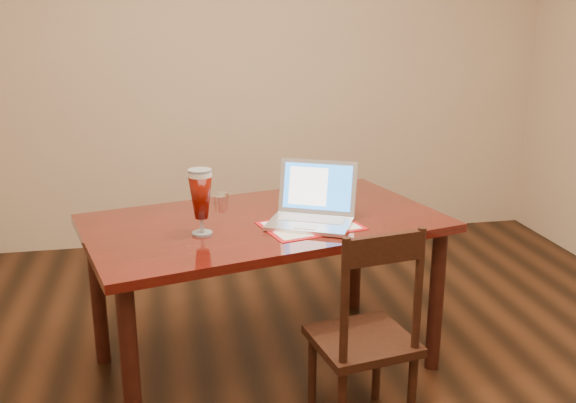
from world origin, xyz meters
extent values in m
cube|color=tan|center=(0.00, 2.50, 1.35)|extent=(4.50, 0.01, 2.70)
cube|color=#4E0D0A|center=(-0.15, 0.65, 0.73)|extent=(1.77, 1.27, 0.04)
cylinder|color=black|center=(-0.76, 0.11, 0.36)|extent=(0.07, 0.07, 0.71)
cylinder|color=black|center=(0.64, 0.46, 0.36)|extent=(0.07, 0.07, 0.71)
cylinder|color=black|center=(-0.94, 0.83, 0.36)|extent=(0.07, 0.07, 0.71)
cylinder|color=black|center=(0.46, 1.18, 0.36)|extent=(0.07, 0.07, 0.71)
cube|color=#AC0F15|center=(0.03, 0.51, 0.75)|extent=(0.48, 0.39, 0.00)
cube|color=silver|center=(0.03, 0.51, 0.75)|extent=(0.43, 0.35, 0.00)
cube|color=silver|center=(0.03, 0.50, 0.76)|extent=(0.43, 0.38, 0.02)
cube|color=#B3B3B8|center=(0.05, 0.55, 0.77)|extent=(0.31, 0.23, 0.00)
cube|color=silver|center=(0.00, 0.44, 0.77)|extent=(0.11, 0.10, 0.00)
cube|color=silver|center=(0.10, 0.65, 0.89)|extent=(0.36, 0.22, 0.24)
cube|color=blue|center=(0.09, 0.64, 0.89)|extent=(0.31, 0.19, 0.20)
cube|color=white|center=(0.05, 0.66, 0.89)|extent=(0.18, 0.12, 0.17)
cylinder|color=silver|center=(-0.45, 0.49, 0.76)|extent=(0.09, 0.09, 0.01)
cylinder|color=silver|center=(-0.45, 0.49, 0.79)|extent=(0.02, 0.02, 0.06)
cylinder|color=beige|center=(-0.45, 0.49, 1.02)|extent=(0.10, 0.10, 0.02)
cylinder|color=silver|center=(-0.45, 0.49, 1.03)|extent=(0.10, 0.10, 0.01)
cylinder|color=silver|center=(-0.33, 0.93, 0.77)|extent=(0.06, 0.06, 0.04)
cylinder|color=silver|center=(-0.31, 0.99, 0.77)|extent=(0.06, 0.06, 0.04)
cube|color=black|center=(0.16, 0.09, 0.39)|extent=(0.44, 0.42, 0.04)
cylinder|color=black|center=(0.33, -0.03, 0.19)|extent=(0.04, 0.04, 0.37)
cylinder|color=black|center=(-0.02, 0.21, 0.19)|extent=(0.04, 0.04, 0.37)
cylinder|color=black|center=(0.28, 0.26, 0.19)|extent=(0.04, 0.04, 0.37)
cylinder|color=black|center=(0.03, -0.08, 0.66)|extent=(0.03, 0.03, 0.49)
cylinder|color=black|center=(0.33, -0.03, 0.66)|extent=(0.03, 0.03, 0.49)
cube|color=black|center=(0.18, -0.05, 0.84)|extent=(0.31, 0.08, 0.11)
camera|label=1|loc=(-0.58, -2.13, 1.67)|focal=40.00mm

